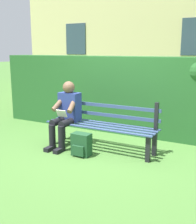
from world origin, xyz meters
TOP-DOWN VIEW (x-y plane):
  - ground at (0.00, 0.00)m, footprint 60.00×60.00m
  - park_bench at (0.00, -0.06)m, footprint 2.02×0.48m
  - person_seated at (0.66, 0.10)m, footprint 0.44×0.73m
  - hedge_backdrop at (0.25, -1.30)m, footprint 5.63×0.66m
  - backpack at (0.14, 0.42)m, footprint 0.31×0.26m

SIDE VIEW (x-z plane):
  - ground at x=0.00m, z-range 0.00..0.00m
  - backpack at x=0.14m, z-range 0.00..0.38m
  - park_bench at x=0.00m, z-range -0.01..0.89m
  - person_seated at x=0.66m, z-range 0.04..1.21m
  - hedge_backdrop at x=0.25m, z-range 0.01..1.64m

